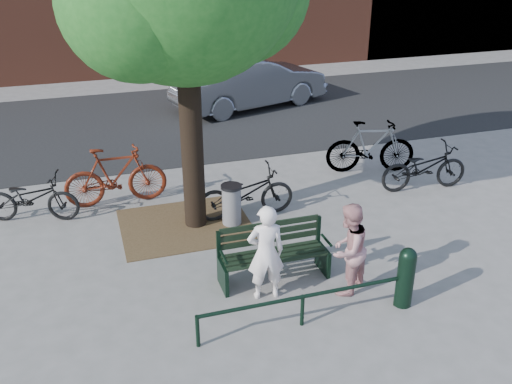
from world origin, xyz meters
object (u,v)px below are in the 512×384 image
object	(u,v)px
litter_bin	(232,205)
park_bench	(273,251)
person_left	(266,253)
bollard	(406,275)
person_right	(348,249)
parked_car	(250,82)
bicycle_c	(246,193)

from	to	relation	value
litter_bin	park_bench	bearing A→B (deg)	-85.64
person_left	litter_bin	bearing A→B (deg)	-87.12
bollard	person_right	bearing A→B (deg)	138.76
person_right	parked_car	xyz separation A→B (m)	(1.47, 9.82, 0.05)
person_left	bollard	xyz separation A→B (m)	(1.89, -0.82, -0.25)
person_left	bollard	world-z (taller)	person_left
bicycle_c	person_left	bearing A→B (deg)	170.28
park_bench	bicycle_c	xyz separation A→B (m)	(0.19, 2.15, 0.02)
bollard	parked_car	world-z (taller)	parked_car
park_bench	person_left	bearing A→B (deg)	-120.32
parked_car	person_right	bearing A→B (deg)	155.27
bicycle_c	parked_car	xyz separation A→B (m)	(2.23, 6.97, 0.29)
person_left	bicycle_c	xyz separation A→B (m)	(0.47, 2.61, -0.27)
litter_bin	parked_car	bearing A→B (deg)	70.34
bollard	bicycle_c	size ratio (longest dim) A/B	0.51
person_left	parked_car	distance (m)	9.95
park_bench	bicycle_c	world-z (taller)	bicycle_c
person_left	parked_car	size ratio (longest dim) A/B	0.32
person_left	park_bench	bearing A→B (deg)	-114.42
bollard	parked_car	size ratio (longest dim) A/B	0.20
park_bench	bicycle_c	distance (m)	2.15
person_right	bicycle_c	bearing A→B (deg)	-109.54
park_bench	parked_car	distance (m)	9.43
person_right	park_bench	bearing A→B (deg)	-70.97
person_left	bicycle_c	world-z (taller)	person_left
park_bench	person_left	xyz separation A→B (m)	(-0.27, -0.47, 0.29)
park_bench	person_right	bearing A→B (deg)	-36.58
park_bench	person_left	size ratio (longest dim) A/B	1.13
litter_bin	person_right	bearing A→B (deg)	-67.34
person_left	parked_car	bearing A→B (deg)	-99.81
person_right	parked_car	distance (m)	9.93
person_right	bollard	distance (m)	0.91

